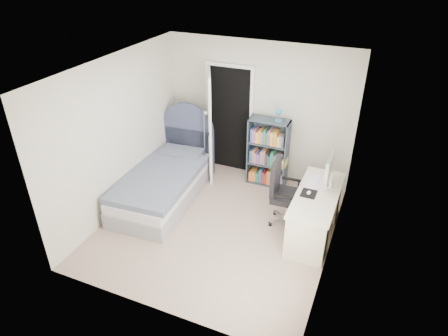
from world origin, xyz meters
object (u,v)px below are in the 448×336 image
at_px(bed, 166,181).
at_px(nightstand, 198,148).
at_px(bookcase, 268,155).
at_px(office_chair, 283,190).
at_px(floor_lamp, 205,151).
at_px(desk, 315,212).

relative_size(bed, nightstand, 3.75).
height_order(bookcase, office_chair, bookcase).
xyz_separation_m(floor_lamp, bookcase, (1.12, 0.25, 0.02)).
bearing_deg(bookcase, bed, -143.45).
relative_size(bookcase, desk, 1.00).
xyz_separation_m(desk, office_chair, (-0.53, 0.08, 0.20)).
bearing_deg(bed, bookcase, 36.55).
bearing_deg(desk, office_chair, 171.83).
height_order(nightstand, bookcase, bookcase).
bearing_deg(nightstand, bookcase, -1.96).
xyz_separation_m(nightstand, office_chair, (1.99, -1.08, 0.20)).
distance_m(floor_lamp, office_chair, 1.86).
relative_size(nightstand, desk, 0.41).
bearing_deg(desk, floor_lamp, 158.73).
bearing_deg(floor_lamp, bed, -112.83).
distance_m(nightstand, office_chair, 2.28).
distance_m(bookcase, desk, 1.57).
relative_size(nightstand, floor_lamp, 0.45).
bearing_deg(office_chair, bed, -178.19).
height_order(bed, bookcase, bookcase).
height_order(floor_lamp, bookcase, bookcase).
bearing_deg(nightstand, bed, -92.51).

